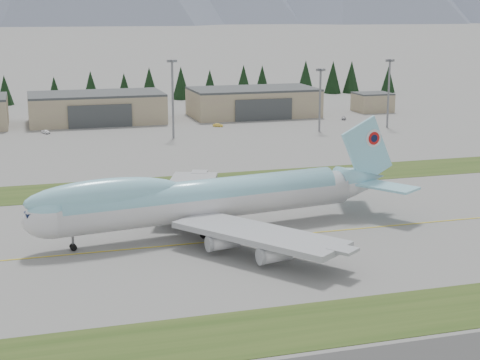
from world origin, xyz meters
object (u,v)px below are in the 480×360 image
object	(u,v)px
service_vehicle_a	(46,134)
service_vehicle_b	(218,127)
hangar_center	(96,108)
hangar_right	(253,102)
boeing_747_freighter	(205,199)
service_vehicle_c	(344,120)

from	to	relation	value
service_vehicle_a	service_vehicle_b	distance (m)	58.79
service_vehicle_a	service_vehicle_b	xyz separation A→B (m)	(58.76, -1.85, 0.00)
hangar_center	hangar_right	distance (m)	60.00
boeing_747_freighter	hangar_right	distance (m)	153.96
boeing_747_freighter	hangar_center	size ratio (longest dim) A/B	1.57
hangar_center	service_vehicle_b	size ratio (longest dim) A/B	13.36
service_vehicle_a	service_vehicle_c	size ratio (longest dim) A/B	1.00
service_vehicle_b	service_vehicle_c	world-z (taller)	service_vehicle_b
service_vehicle_b	service_vehicle_a	bearing A→B (deg)	115.47
service_vehicle_b	service_vehicle_c	bearing A→B (deg)	-59.15
hangar_center	hangar_right	bearing A→B (deg)	0.00
hangar_right	service_vehicle_c	world-z (taller)	hangar_right
hangar_right	service_vehicle_a	distance (m)	81.81
hangar_center	service_vehicle_b	bearing A→B (deg)	-29.76
boeing_747_freighter	hangar_right	size ratio (longest dim) A/B	1.57
hangar_right	service_vehicle_b	distance (m)	30.89
service_vehicle_b	boeing_747_freighter	bearing A→B (deg)	-168.47
service_vehicle_a	service_vehicle_c	bearing A→B (deg)	-26.69
boeing_747_freighter	service_vehicle_a	distance (m)	125.72
service_vehicle_a	service_vehicle_c	world-z (taller)	service_vehicle_a
service_vehicle_c	boeing_747_freighter	bearing A→B (deg)	-99.29
boeing_747_freighter	service_vehicle_c	xyz separation A→B (m)	(83.75, 124.38, -6.50)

